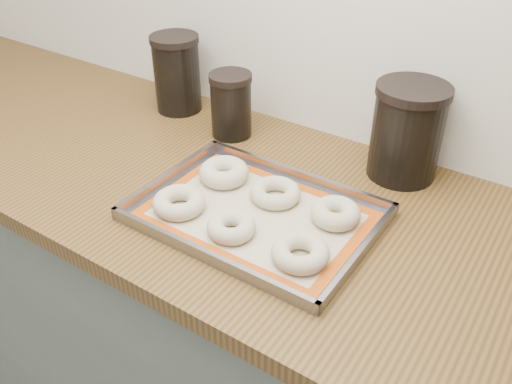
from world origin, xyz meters
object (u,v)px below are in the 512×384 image
Objects in this scene: baking_tray at (256,214)px; bagel_front_mid at (231,227)px; bagel_back_left at (224,172)px; canister_right at (407,132)px; bagel_front_left at (179,202)px; bagel_back_mid at (275,193)px; canister_mid at (231,105)px; bagel_front_right at (300,253)px; canister_left at (177,73)px; bagel_back_right at (335,213)px.

bagel_front_mid is (-0.01, -0.07, 0.01)m from baking_tray.
canister_right is (0.31, 0.24, 0.08)m from bagel_back_left.
bagel_front_left is 0.20m from bagel_back_mid.
bagel_back_mid is 0.31m from canister_mid.
bagel_front_right is 0.69m from canister_left.
canister_left is 0.62m from canister_right.
bagel_front_left is at bearing -94.01° from bagel_back_left.
bagel_back_right is at bearing -98.99° from canister_right.
baking_tray is at bearing -153.23° from bagel_back_right.
bagel_back_mid is at bearing 88.01° from baking_tray.
canister_mid is (-0.11, 0.19, 0.06)m from bagel_back_left.
bagel_back_left is at bearing 152.37° from baking_tray.
canister_mid reaches higher than bagel_front_left.
bagel_back_mid is at bearing 86.85° from bagel_front_mid.
bagel_back_left is at bearing 85.99° from bagel_front_left.
canister_mid is (0.20, -0.04, -0.02)m from canister_left.
bagel_front_right is (0.14, -0.07, 0.01)m from baking_tray.
bagel_front_left is at bearing 177.66° from bagel_front_mid.
bagel_front_mid is 0.90× the size of bagel_back_mid.
bagel_front_left is 0.28m from bagel_front_right.
bagel_front_left is 0.14m from bagel_back_left.
bagel_front_mid is 0.14m from bagel_front_right.
canister_mid is at bearing -172.04° from canister_right.
canister_left reaches higher than canister_mid.
bagel_front_right is at bearing -44.69° from bagel_back_mid.
canister_left is (-0.31, 0.36, 0.08)m from bagel_front_left.
bagel_front_left is (-0.14, -0.07, 0.01)m from baking_tray.
canister_mid is (-0.24, 0.25, 0.07)m from baking_tray.
bagel_front_right is 0.14m from bagel_back_right.
bagel_front_mid is at bearing -134.83° from bagel_back_right.
baking_tray is 0.15m from bagel_back_left.
bagel_front_left is 0.48m from canister_left.
bagel_back_mid is 0.51m from canister_left.
baking_tray is 0.54m from canister_left.
bagel_back_right is 0.46× the size of canister_right.
bagel_front_mid reaches higher than baking_tray.
bagel_back_mid is 0.50× the size of canister_right.
canister_mid reaches higher than bagel_back_left.
baking_tray is at bearing -119.51° from canister_right.
baking_tray is 4.29× the size of bagel_back_left.
bagel_back_left is 0.40m from canister_left.
bagel_front_left reaches higher than bagel_front_mid.
bagel_back_right reaches higher than bagel_front_left.
bagel_back_mid is at bearing 0.26° from bagel_back_left.
canister_left is (-0.32, 0.23, 0.08)m from bagel_back_left.
bagel_front_left is at bearing -49.55° from canister_left.
bagel_back_mid is at bearing -26.64° from canister_left.
bagel_back_mid is at bearing -179.18° from bagel_back_right.
bagel_front_left is at bearing -135.64° from bagel_back_mid.
bagel_front_right is at bearing -95.68° from canister_right.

